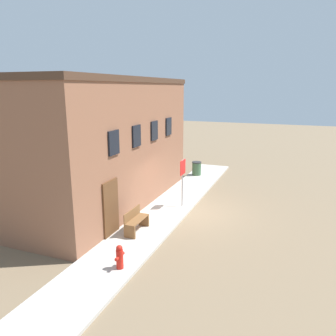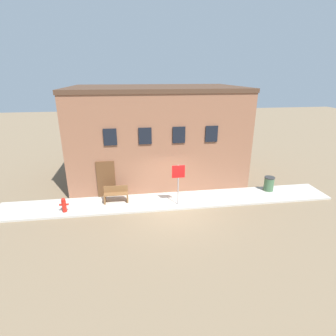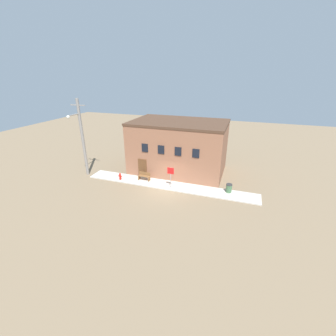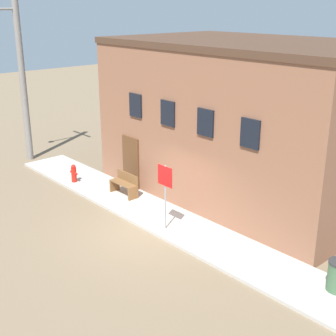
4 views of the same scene
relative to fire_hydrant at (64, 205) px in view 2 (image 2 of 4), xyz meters
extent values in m
plane|color=#7A664C|center=(5.44, -0.50, -0.49)|extent=(80.00, 80.00, 0.00)
cube|color=#BCB7AD|center=(5.44, 0.51, -0.43)|extent=(18.16, 2.02, 0.10)
cube|color=#8E5B42|center=(5.18, 4.83, 2.37)|extent=(10.55, 6.61, 5.71)
cube|color=#4C3323|center=(5.18, 4.83, 5.34)|extent=(10.65, 6.71, 0.24)
cube|color=black|center=(2.41, 1.49, 3.05)|extent=(0.70, 0.08, 0.90)
cube|color=black|center=(4.26, 1.49, 3.05)|extent=(0.70, 0.08, 0.90)
cube|color=black|center=(6.10, 1.49, 3.05)|extent=(0.70, 0.08, 0.90)
cube|color=black|center=(7.95, 1.49, 3.05)|extent=(0.70, 0.08, 0.90)
cube|color=brown|center=(2.02, 1.49, 0.61)|extent=(1.00, 0.08, 2.20)
cylinder|color=red|center=(0.00, 0.00, -0.08)|extent=(0.22, 0.22, 0.61)
sphere|color=red|center=(0.00, 0.00, 0.28)|extent=(0.20, 0.20, 0.20)
cylinder|color=red|center=(-0.17, 0.00, 0.02)|extent=(0.12, 0.10, 0.10)
cylinder|color=red|center=(0.17, 0.00, 0.02)|extent=(0.12, 0.10, 0.10)
cylinder|color=gray|center=(5.82, -0.02, 0.72)|extent=(0.06, 0.06, 2.21)
cube|color=red|center=(5.82, -0.04, 1.49)|extent=(0.67, 0.02, 0.67)
cube|color=brown|center=(1.95, 0.69, -0.14)|extent=(0.08, 0.44, 0.47)
cube|color=brown|center=(3.15, 0.69, -0.14)|extent=(0.08, 0.44, 0.47)
cube|color=brown|center=(2.55, 0.69, 0.11)|extent=(1.28, 0.44, 0.04)
cube|color=brown|center=(2.55, 0.89, 0.31)|extent=(1.28, 0.04, 0.36)
cylinder|color=#426642|center=(11.49, 0.96, 0.01)|extent=(0.56, 0.56, 0.79)
cylinder|color=#2D2D2D|center=(11.49, 0.96, 0.44)|extent=(0.59, 0.59, 0.06)
camera|label=1|loc=(-7.87, -4.66, 5.01)|focal=35.00mm
camera|label=2|loc=(3.52, -12.36, 6.22)|focal=28.00mm
camera|label=3|loc=(12.22, -19.32, 10.29)|focal=24.00mm
camera|label=4|loc=(16.37, -9.35, 6.70)|focal=50.00mm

